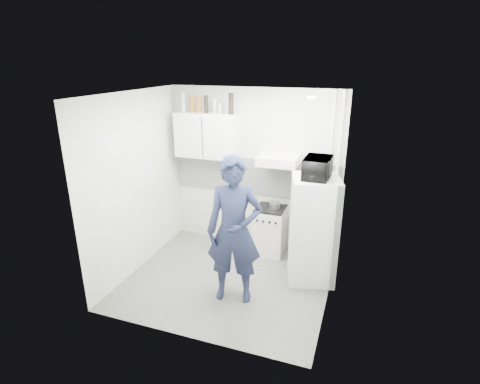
% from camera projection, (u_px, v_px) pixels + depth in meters
% --- Properties ---
extents(floor, '(2.80, 2.80, 0.00)m').
position_uv_depth(floor, '(228.00, 280.00, 5.38)').
color(floor, '#5E5E55').
rests_on(floor, ground).
extents(ceiling, '(2.80, 2.80, 0.00)m').
position_uv_depth(ceiling, '(225.00, 94.00, 4.50)').
color(ceiling, white).
rests_on(ceiling, wall_back).
extents(wall_back, '(2.80, 0.00, 2.80)m').
position_uv_depth(wall_back, '(255.00, 170.00, 6.05)').
color(wall_back, silver).
rests_on(wall_back, floor).
extents(wall_left, '(0.00, 2.60, 2.60)m').
position_uv_depth(wall_left, '(136.00, 184.00, 5.38)').
color(wall_left, silver).
rests_on(wall_left, floor).
extents(wall_right, '(0.00, 2.60, 2.60)m').
position_uv_depth(wall_right, '(335.00, 208.00, 4.50)').
color(wall_right, silver).
rests_on(wall_right, floor).
extents(person, '(0.78, 0.60, 1.92)m').
position_uv_depth(person, '(234.00, 231.00, 4.68)').
color(person, '#191F3A').
rests_on(person, floor).
extents(stove, '(0.47, 0.47, 0.75)m').
position_uv_depth(stove, '(270.00, 231.00, 6.03)').
color(stove, silver).
rests_on(stove, floor).
extents(fridge, '(0.76, 0.76, 1.51)m').
position_uv_depth(fridge, '(313.00, 230.00, 5.20)').
color(fridge, white).
rests_on(fridge, floor).
extents(stove_top, '(0.45, 0.45, 0.03)m').
position_uv_depth(stove_top, '(271.00, 208.00, 5.90)').
color(stove_top, black).
rests_on(stove_top, stove).
extents(saucepan, '(0.17, 0.17, 0.09)m').
position_uv_depth(saucepan, '(275.00, 205.00, 5.87)').
color(saucepan, silver).
rests_on(saucepan, stove_top).
extents(microwave, '(0.51, 0.35, 0.28)m').
position_uv_depth(microwave, '(318.00, 168.00, 4.89)').
color(microwave, black).
rests_on(microwave, fridge).
extents(bottle_a, '(0.07, 0.07, 0.31)m').
position_uv_depth(bottle_a, '(183.00, 102.00, 5.90)').
color(bottle_a, '#B2B7BC').
rests_on(bottle_a, upper_cabinet).
extents(bottle_b, '(0.07, 0.07, 0.26)m').
position_uv_depth(bottle_b, '(192.00, 104.00, 5.86)').
color(bottle_b, brown).
rests_on(bottle_b, upper_cabinet).
extents(bottle_c, '(0.06, 0.06, 0.26)m').
position_uv_depth(bottle_c, '(198.00, 104.00, 5.83)').
color(bottle_c, brown).
rests_on(bottle_c, upper_cabinet).
extents(bottle_d, '(0.06, 0.06, 0.27)m').
position_uv_depth(bottle_d, '(206.00, 104.00, 5.78)').
color(bottle_d, black).
rests_on(bottle_d, upper_cabinet).
extents(canister_a, '(0.09, 0.09, 0.22)m').
position_uv_depth(canister_a, '(215.00, 106.00, 5.75)').
color(canister_a, silver).
rests_on(canister_a, upper_cabinet).
extents(canister_b, '(0.09, 0.09, 0.17)m').
position_uv_depth(canister_b, '(220.00, 108.00, 5.73)').
color(canister_b, silver).
rests_on(canister_b, upper_cabinet).
extents(bottle_e, '(0.08, 0.08, 0.31)m').
position_uv_depth(bottle_e, '(231.00, 104.00, 5.65)').
color(bottle_e, black).
rests_on(bottle_e, upper_cabinet).
extents(upper_cabinet, '(1.00, 0.35, 0.70)m').
position_uv_depth(upper_cabinet, '(207.00, 135.00, 5.95)').
color(upper_cabinet, white).
rests_on(upper_cabinet, wall_back).
extents(range_hood, '(0.60, 0.50, 0.14)m').
position_uv_depth(range_hood, '(279.00, 160.00, 5.60)').
color(range_hood, silver).
rests_on(range_hood, wall_back).
extents(backsplash, '(2.74, 0.03, 0.60)m').
position_uv_depth(backsplash, '(254.00, 176.00, 6.07)').
color(backsplash, white).
rests_on(backsplash, wall_back).
extents(pipe_a, '(0.05, 0.05, 2.60)m').
position_uv_depth(pipe_a, '(336.00, 179.00, 5.58)').
color(pipe_a, silver).
rests_on(pipe_a, floor).
extents(pipe_b, '(0.04, 0.04, 2.60)m').
position_uv_depth(pipe_b, '(328.00, 179.00, 5.61)').
color(pipe_b, silver).
rests_on(pipe_b, floor).
extents(ceiling_spot_fixture, '(0.10, 0.10, 0.02)m').
position_uv_depth(ceiling_spot_fixture, '(311.00, 98.00, 4.38)').
color(ceiling_spot_fixture, white).
rests_on(ceiling_spot_fixture, ceiling).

